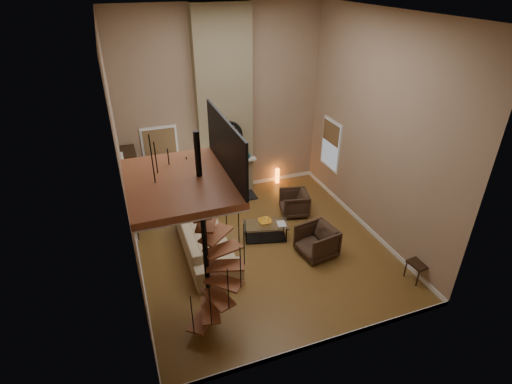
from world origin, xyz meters
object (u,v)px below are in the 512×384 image
object	(u,v)px
armchair_near	(297,203)
floor_lamp	(196,166)
sofa	(205,239)
accent_lamp	(277,176)
armchair_far	(319,241)
side_chair	(423,259)
coffee_table	(266,229)
hutch	(133,183)

from	to	relation	value
armchair_near	floor_lamp	world-z (taller)	floor_lamp
sofa	accent_lamp	bearing A→B (deg)	-47.46
armchair_far	side_chair	distance (m)	2.38
armchair_near	side_chair	world-z (taller)	side_chair
side_chair	floor_lamp	bearing A→B (deg)	131.53
sofa	coffee_table	distance (m)	1.62
accent_lamp	armchair_far	bearing A→B (deg)	-96.87
sofa	coffee_table	size ratio (longest dim) A/B	2.19
hutch	floor_lamp	distance (m)	1.85
armchair_near	side_chair	distance (m)	3.77
sofa	floor_lamp	distance (m)	2.31
accent_lamp	side_chair	xyz separation A→B (m)	(1.28, -5.40, 0.28)
hutch	side_chair	distance (m)	7.77
armchair_far	accent_lamp	bearing A→B (deg)	164.41
coffee_table	side_chair	world-z (taller)	side_chair
armchair_near	accent_lamp	bearing A→B (deg)	-173.77
hutch	coffee_table	size ratio (longest dim) A/B	1.56
armchair_near	accent_lamp	world-z (taller)	armchair_near
hutch	sofa	xyz separation A→B (m)	(1.44, -2.55, -0.55)
hutch	armchair_near	world-z (taller)	hutch
sofa	armchair_near	bearing A→B (deg)	-72.90
sofa	coffee_table	world-z (taller)	sofa
coffee_table	floor_lamp	xyz separation A→B (m)	(-1.33, 2.01, 1.13)
armchair_far	side_chair	world-z (taller)	side_chair
armchair_near	armchair_far	distance (m)	1.85
sofa	floor_lamp	xyz separation A→B (m)	(0.28, 2.05, 1.02)
armchair_far	accent_lamp	size ratio (longest dim) A/B	1.77
sofa	armchair_near	world-z (taller)	sofa
accent_lamp	side_chair	bearing A→B (deg)	-76.64
hutch	coffee_table	bearing A→B (deg)	-39.46
hutch	side_chair	xyz separation A→B (m)	(5.82, -5.13, -0.42)
hutch	coffee_table	xyz separation A→B (m)	(3.05, -2.51, -0.67)
hutch	accent_lamp	distance (m)	4.60
sofa	coffee_table	xyz separation A→B (m)	(1.61, 0.04, -0.11)
hutch	floor_lamp	bearing A→B (deg)	-16.24
armchair_far	armchair_near	bearing A→B (deg)	163.66
sofa	armchair_far	distance (m)	2.82
sofa	armchair_far	size ratio (longest dim) A/B	3.21
hutch	armchair_near	size ratio (longest dim) A/B	2.55
sofa	side_chair	distance (m)	5.09
sofa	side_chair	size ratio (longest dim) A/B	2.97
coffee_table	sofa	bearing A→B (deg)	-178.50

